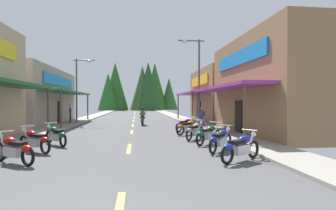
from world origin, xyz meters
name	(u,v)px	position (x,y,z in m)	size (l,w,h in m)	color
ground	(134,122)	(0.00, 25.82, -0.05)	(9.42, 81.64, 0.10)	#4C4C4F
sidewalk_left	(78,121)	(-5.72, 25.82, 0.06)	(2.02, 81.64, 0.12)	gray
sidewalk_right	(186,120)	(5.72, 25.82, 0.06)	(2.02, 81.64, 0.12)	gray
centerline_dashes	(134,119)	(0.00, 29.06, 0.01)	(0.16, 55.54, 0.01)	#E0C64C
storefront_left_far	(11,97)	(-10.86, 22.58, 2.52)	(10.12, 12.27, 5.03)	gray
storefront_right_near	(297,86)	(10.62, 13.32, 3.06)	(9.63, 10.65, 6.12)	olive
storefront_right_far	(236,96)	(10.59, 23.80, 2.69)	(9.59, 9.30, 5.37)	olive
streetlamp_left	(80,82)	(-4.81, 22.26, 3.90)	(2.03, 0.30, 5.97)	#474C51
streetlamp_right	(196,71)	(4.83, 17.29, 4.38)	(2.03, 0.30, 6.83)	#474C51
motorcycle_parked_right_0	(240,147)	(3.78, 5.85, 0.49)	(1.84, 1.27, 1.04)	black
motorcycle_parked_right_1	(221,139)	(3.69, 7.69, 0.49)	(1.49, 1.67, 1.04)	black
motorcycle_parked_right_2	(209,134)	(3.72, 9.54, 0.49)	(1.67, 1.49, 1.04)	black
motorcycle_parked_right_3	(195,130)	(3.44, 11.22, 0.49)	(1.40, 1.75, 1.04)	black
motorcycle_parked_right_4	(189,127)	(3.51, 13.32, 0.49)	(1.84, 1.27, 1.04)	black
motorcycle_parked_right_5	(186,124)	(3.66, 15.10, 0.49)	(1.71, 1.45, 1.04)	black
motorcycle_parked_left_0	(14,149)	(-3.60, 6.36, 0.49)	(1.79, 1.34, 1.04)	black
motorcycle_parked_left_1	(35,140)	(-3.69, 8.35, 0.49)	(1.70, 1.45, 1.04)	black
motorcycle_parked_left_2	(56,135)	(-3.37, 10.01, 0.49)	(1.44, 1.71, 1.04)	black
rider_cruising_lead	(143,118)	(0.84, 20.41, 0.66)	(0.60, 2.14, 1.57)	black
pedestrian_by_shop	(70,113)	(-5.89, 23.19, 1.02)	(0.34, 0.56, 1.76)	black
pedestrian_browsing	(202,116)	(5.46, 17.80, 0.90)	(0.45, 0.43, 1.57)	#333F8C
treeline_backdrop	(140,88)	(1.31, 67.75, 5.94)	(21.21, 12.80, 13.05)	#266323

